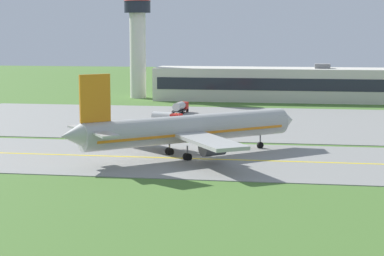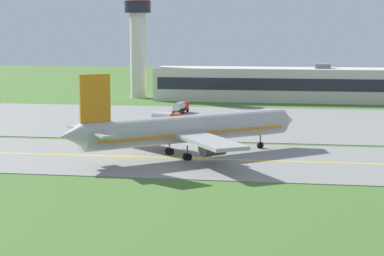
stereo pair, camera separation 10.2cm
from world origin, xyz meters
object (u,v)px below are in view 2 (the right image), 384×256
airplane_lead (187,129)px  service_truck_pushback (204,122)px  service_truck_catering (181,107)px  control_tower (138,36)px  service_truck_baggage (167,118)px

airplane_lead → service_truck_pushback: size_ratio=5.36×
service_truck_catering → control_tower: control_tower is taller
service_truck_baggage → service_truck_pushback: service_truck_baggage is taller
service_truck_pushback → control_tower: size_ratio=0.22×
airplane_lead → service_truck_pushback: airplane_lead is taller
service_truck_baggage → service_truck_pushback: size_ratio=1.04×
service_truck_catering → control_tower: size_ratio=0.22×
airplane_lead → control_tower: 92.65m
service_truck_baggage → service_truck_pushback: bearing=-30.6°
service_truck_baggage → service_truck_catering: size_ratio=1.02×
airplane_lead → service_truck_catering: (-10.38, 52.77, -2.60)m
service_truck_pushback → control_tower: 66.65m
service_truck_baggage → airplane_lead: bearing=-73.8°
service_truck_catering → service_truck_pushback: 26.08m
service_truck_catering → service_truck_pushback: service_truck_catering is taller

